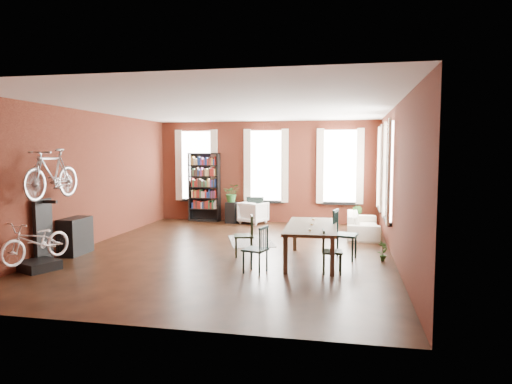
% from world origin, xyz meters
% --- Properties ---
extents(room, '(9.00, 9.04, 3.22)m').
position_xyz_m(room, '(0.25, 0.62, 2.14)').
color(room, black).
rests_on(room, ground).
extents(dining_table, '(1.07, 2.24, 0.75)m').
position_xyz_m(dining_table, '(1.84, -0.59, 0.38)').
color(dining_table, '#4B3F2D').
rests_on(dining_table, ground).
extents(dining_chair_a, '(0.49, 0.49, 0.87)m').
position_xyz_m(dining_chair_a, '(0.88, -1.62, 0.43)').
color(dining_chair_a, '#1C3C3D').
rests_on(dining_chair_a, ground).
extents(dining_chair_b, '(0.50, 0.50, 0.88)m').
position_xyz_m(dining_chair_b, '(0.37, -0.37, 0.44)').
color(dining_chair_b, black).
rests_on(dining_chair_b, ground).
extents(dining_chair_c, '(0.41, 0.41, 0.81)m').
position_xyz_m(dining_chair_c, '(2.28, -1.39, 0.40)').
color(dining_chair_c, black).
rests_on(dining_chair_c, ground).
extents(dining_chair_d, '(0.55, 0.55, 1.02)m').
position_xyz_m(dining_chair_d, '(2.50, -0.21, 0.51)').
color(dining_chair_d, '#1A3B3B').
rests_on(dining_chair_d, ground).
extents(bookshelf, '(1.00, 0.32, 2.20)m').
position_xyz_m(bookshelf, '(-2.00, 4.30, 1.10)').
color(bookshelf, black).
rests_on(bookshelf, ground).
extents(white_armchair, '(0.95, 0.92, 0.75)m').
position_xyz_m(white_armchair, '(-0.34, 4.10, 0.38)').
color(white_armchair, white).
rests_on(white_armchair, ground).
extents(cream_sofa, '(0.61, 2.08, 0.81)m').
position_xyz_m(cream_sofa, '(2.95, 2.60, 0.41)').
color(cream_sofa, beige).
rests_on(cream_sofa, ground).
extents(striped_rug, '(1.49, 1.87, 0.01)m').
position_xyz_m(striped_rug, '(0.18, 1.25, 0.01)').
color(striped_rug, black).
rests_on(striped_rug, ground).
extents(bike_trainer, '(0.81, 0.81, 0.18)m').
position_xyz_m(bike_trainer, '(-3.18, -2.28, 0.09)').
color(bike_trainer, black).
rests_on(bike_trainer, ground).
extents(bike_wall_rack, '(0.16, 0.60, 1.30)m').
position_xyz_m(bike_wall_rack, '(-3.40, -1.80, 0.65)').
color(bike_wall_rack, black).
rests_on(bike_wall_rack, ground).
extents(console_table, '(0.40, 0.80, 0.80)m').
position_xyz_m(console_table, '(-3.28, -0.90, 0.40)').
color(console_table, black).
rests_on(console_table, ground).
extents(plant_stand, '(0.36, 0.36, 0.66)m').
position_xyz_m(plant_stand, '(-1.03, 4.04, 0.33)').
color(plant_stand, black).
rests_on(plant_stand, ground).
extents(plant_by_sofa, '(0.61, 0.76, 0.30)m').
position_xyz_m(plant_by_sofa, '(2.80, 3.90, 0.15)').
color(plant_by_sofa, '#326327').
rests_on(plant_by_sofa, ground).
extents(plant_small, '(0.46, 0.44, 0.15)m').
position_xyz_m(plant_small, '(3.27, -0.24, 0.07)').
color(plant_small, '#295622').
rests_on(plant_small, ground).
extents(bicycle_floor, '(0.69, 0.87, 1.47)m').
position_xyz_m(bicycle_floor, '(-3.16, -2.32, 0.91)').
color(bicycle_floor, silver).
rests_on(bicycle_floor, bike_trainer).
extents(bicycle_hung, '(0.47, 1.00, 1.66)m').
position_xyz_m(bicycle_hung, '(-3.15, -1.80, 2.13)').
color(bicycle_hung, '#A5A8AD').
rests_on(bicycle_hung, bike_wall_rack).
extents(plant_on_stand, '(0.61, 0.65, 0.44)m').
position_xyz_m(plant_on_stand, '(-1.03, 4.08, 0.88)').
color(plant_on_stand, '#276026').
rests_on(plant_on_stand, plant_stand).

